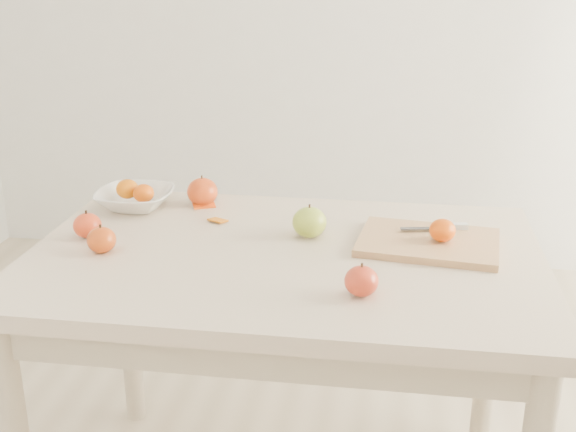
# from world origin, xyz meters

# --- Properties ---
(table) EXTENTS (1.20, 0.80, 0.75)m
(table) POSITION_xyz_m (0.00, 0.00, 0.65)
(table) COLOR beige
(table) RESTS_ON ground
(cutting_board) EXTENTS (0.35, 0.28, 0.02)m
(cutting_board) POSITION_xyz_m (0.33, 0.08, 0.76)
(cutting_board) COLOR tan
(cutting_board) RESTS_ON table
(board_tangerine) EXTENTS (0.06, 0.06, 0.05)m
(board_tangerine) POSITION_xyz_m (0.36, 0.07, 0.80)
(board_tangerine) COLOR #D75907
(board_tangerine) RESTS_ON cutting_board
(fruit_bowl) EXTENTS (0.21, 0.21, 0.05)m
(fruit_bowl) POSITION_xyz_m (-0.45, 0.25, 0.78)
(fruit_bowl) COLOR white
(fruit_bowl) RESTS_ON table
(bowl_tangerine_near) EXTENTS (0.06, 0.06, 0.05)m
(bowl_tangerine_near) POSITION_xyz_m (-0.48, 0.26, 0.80)
(bowl_tangerine_near) COLOR #D16607
(bowl_tangerine_near) RESTS_ON fruit_bowl
(bowl_tangerine_far) EXTENTS (0.06, 0.06, 0.05)m
(bowl_tangerine_far) POSITION_xyz_m (-0.42, 0.23, 0.80)
(bowl_tangerine_far) COLOR #D04907
(bowl_tangerine_far) RESTS_ON fruit_bowl
(orange_peel_a) EXTENTS (0.07, 0.07, 0.01)m
(orange_peel_a) POSITION_xyz_m (-0.27, 0.29, 0.75)
(orange_peel_a) COLOR #DA4E0F
(orange_peel_a) RESTS_ON table
(orange_peel_b) EXTENTS (0.06, 0.05, 0.01)m
(orange_peel_b) POSITION_xyz_m (-0.20, 0.17, 0.75)
(orange_peel_b) COLOR #C8670E
(orange_peel_b) RESTS_ON table
(paring_knife) EXTENTS (0.17, 0.06, 0.01)m
(paring_knife) POSITION_xyz_m (0.38, 0.15, 0.78)
(paring_knife) COLOR silver
(paring_knife) RESTS_ON cutting_board
(apple_green) EXTENTS (0.08, 0.08, 0.08)m
(apple_green) POSITION_xyz_m (0.05, 0.10, 0.79)
(apple_green) COLOR olive
(apple_green) RESTS_ON table
(apple_red_b) EXTENTS (0.07, 0.07, 0.06)m
(apple_red_b) POSITION_xyz_m (-0.42, -0.07, 0.78)
(apple_red_b) COLOR maroon
(apple_red_b) RESTS_ON table
(apple_red_d) EXTENTS (0.07, 0.07, 0.06)m
(apple_red_d) POSITION_xyz_m (-0.49, 0.02, 0.78)
(apple_red_d) COLOR #9B080F
(apple_red_d) RESTS_ON table
(apple_red_a) EXTENTS (0.09, 0.09, 0.08)m
(apple_red_a) POSITION_xyz_m (-0.28, 0.30, 0.79)
(apple_red_a) COLOR #9B090A
(apple_red_a) RESTS_ON table
(apple_red_e) EXTENTS (0.07, 0.07, 0.06)m
(apple_red_e) POSITION_xyz_m (0.19, -0.21, 0.78)
(apple_red_e) COLOR #9E110E
(apple_red_e) RESTS_ON table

